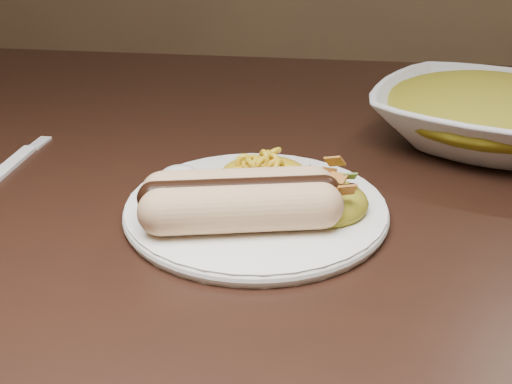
# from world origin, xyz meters

# --- Properties ---
(table) EXTENTS (1.60, 0.90, 0.75)m
(table) POSITION_xyz_m (0.00, 0.00, 0.66)
(table) COLOR black
(table) RESTS_ON floor
(plate) EXTENTS (0.26, 0.26, 0.01)m
(plate) POSITION_xyz_m (0.05, -0.14, 0.76)
(plate) COLOR white
(plate) RESTS_ON table
(hotdog) EXTENTS (0.14, 0.10, 0.04)m
(hotdog) POSITION_xyz_m (0.05, -0.18, 0.78)
(hotdog) COLOR #F9C789
(hotdog) RESTS_ON plate
(mac_and_cheese) EXTENTS (0.09, 0.08, 0.03)m
(mac_and_cheese) POSITION_xyz_m (0.05, -0.09, 0.78)
(mac_and_cheese) COLOR yellow
(mac_and_cheese) RESTS_ON plate
(sour_cream) EXTENTS (0.05, 0.05, 0.02)m
(sour_cream) POSITION_xyz_m (-0.02, -0.12, 0.77)
(sour_cream) COLOR white
(sour_cream) RESTS_ON plate
(taco_salad) EXTENTS (0.09, 0.08, 0.04)m
(taco_salad) POSITION_xyz_m (0.11, -0.15, 0.78)
(taco_salad) COLOR orange
(taco_salad) RESTS_ON plate
(fork) EXTENTS (0.03, 0.16, 0.00)m
(fork) POSITION_xyz_m (-0.22, -0.08, 0.75)
(fork) COLOR white
(fork) RESTS_ON table
(serving_bowl) EXTENTS (0.33, 0.33, 0.06)m
(serving_bowl) POSITION_xyz_m (0.29, 0.06, 0.78)
(serving_bowl) COLOR silver
(serving_bowl) RESTS_ON table
(bowl_filling) EXTENTS (0.27, 0.27, 0.06)m
(bowl_filling) POSITION_xyz_m (0.29, 0.06, 0.80)
(bowl_filling) COLOR orange
(bowl_filling) RESTS_ON serving_bowl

